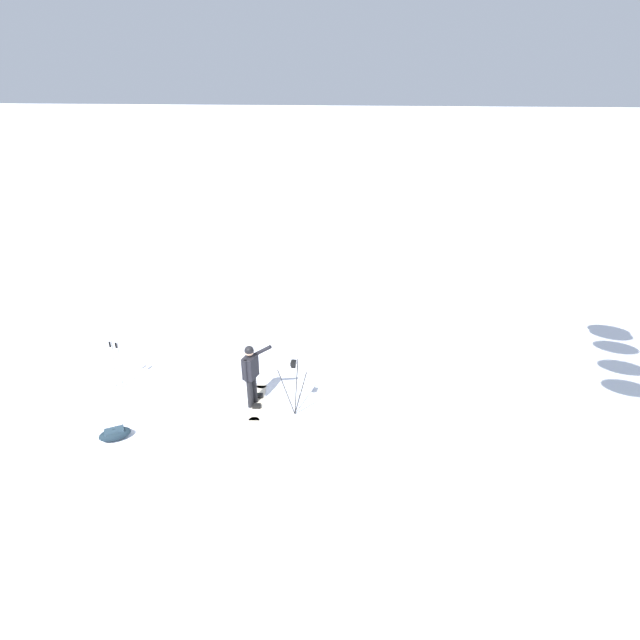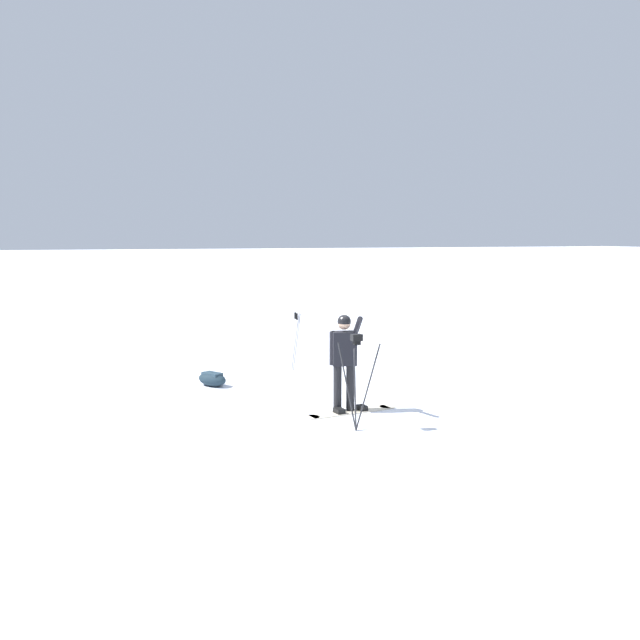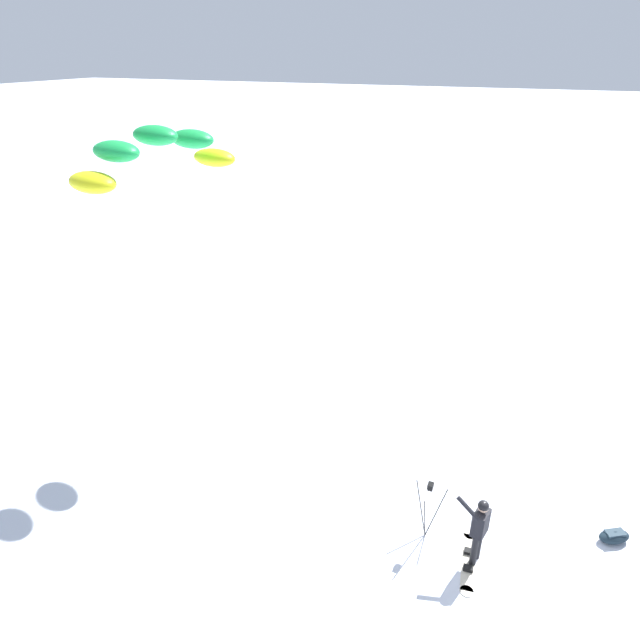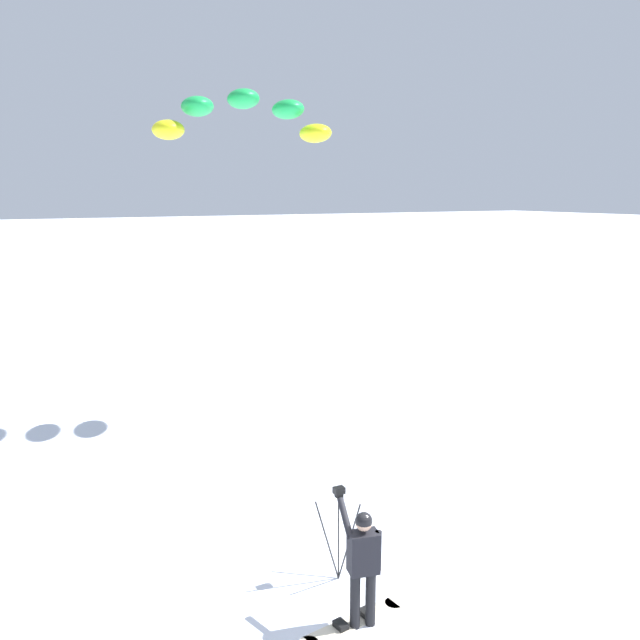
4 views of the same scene
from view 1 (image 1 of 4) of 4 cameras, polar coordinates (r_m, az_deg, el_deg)
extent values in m
plane|color=white|center=(12.29, -10.37, -10.88)|extent=(300.00, 300.00, 0.00)
cylinder|color=black|center=(12.44, -7.63, -7.86)|extent=(0.14, 0.14, 0.81)
cylinder|color=black|center=(12.28, -8.11, -8.38)|extent=(0.14, 0.14, 0.81)
cube|color=black|center=(11.99, -8.07, -5.40)|extent=(0.34, 0.45, 0.57)
sphere|color=tan|center=(11.78, -8.20, -3.64)|extent=(0.22, 0.22, 0.22)
sphere|color=black|center=(11.76, -8.21, -3.51)|extent=(0.23, 0.23, 0.23)
cylinder|color=black|center=(11.83, -6.74, -3.58)|extent=(0.53, 0.21, 0.40)
cylinder|color=black|center=(11.85, -8.61, -5.85)|extent=(0.09, 0.09, 0.57)
cube|color=beige|center=(12.62, -7.21, -9.44)|extent=(0.44, 1.50, 0.02)
cylinder|color=beige|center=(13.23, -6.80, -7.57)|extent=(0.27, 0.27, 0.02)
cylinder|color=beige|center=(12.04, -7.66, -11.48)|extent=(0.27, 0.27, 0.02)
cube|color=black|center=(12.77, -7.09, -8.68)|extent=(0.21, 0.16, 0.08)
cube|color=black|center=(12.42, -7.35, -9.84)|extent=(0.21, 0.16, 0.08)
ellipsoid|color=#192833|center=(12.25, -22.63, -12.10)|extent=(0.77, 0.66, 0.27)
cube|color=#263A47|center=(12.19, -22.71, -11.74)|extent=(0.46, 0.40, 0.08)
cylinder|color=#262628|center=(11.93, -2.75, -7.73)|extent=(0.06, 0.40, 1.34)
cylinder|color=#262628|center=(11.75, -3.90, -8.38)|extent=(0.37, 0.19, 1.34)
cylinder|color=#262628|center=(11.68, -2.27, -8.55)|extent=(0.36, 0.22, 1.34)
cube|color=black|center=(11.40, -3.08, -5.34)|extent=(0.10, 0.10, 0.06)
cube|color=black|center=(11.36, -3.09, -5.00)|extent=(0.12, 0.16, 0.10)
cylinder|color=gray|center=(13.84, -22.14, -4.81)|extent=(0.02, 0.19, 1.27)
cylinder|color=black|center=(13.58, -22.54, -2.74)|extent=(0.05, 0.05, 0.14)
cylinder|color=gray|center=(13.95, -22.74, -4.67)|extent=(0.05, 0.19, 1.27)
cylinder|color=black|center=(13.69, -23.15, -2.61)|extent=(0.05, 0.05, 0.14)
camera|label=2|loc=(10.12, 53.23, -11.01)|focal=37.74mm
camera|label=3|loc=(19.04, -2.43, 33.51)|focal=31.05mm
camera|label=4|loc=(17.13, -28.42, 18.16)|focal=36.62mm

